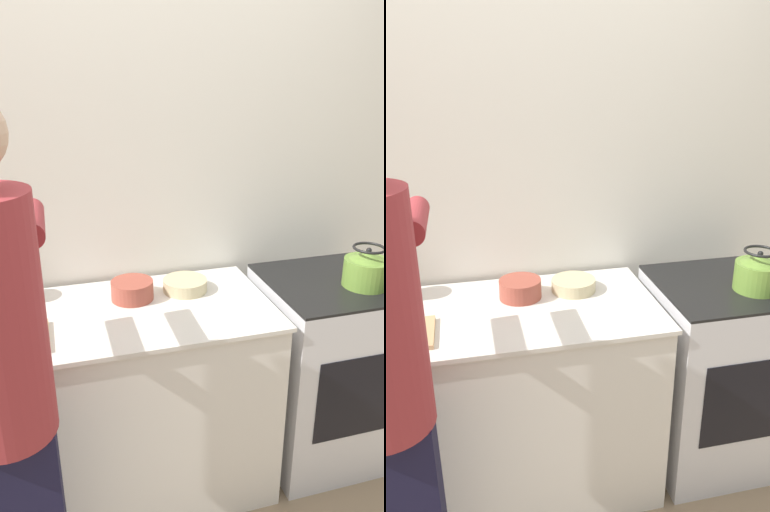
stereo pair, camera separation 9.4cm
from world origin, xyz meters
TOP-DOWN VIEW (x-y plane):
  - wall_back at (0.00, 0.69)m, footprint 8.00×0.05m
  - counter at (-0.32, 0.31)m, footprint 1.69×0.65m
  - oven at (0.86, 0.29)m, footprint 0.59×0.59m
  - person at (-0.52, -0.23)m, footprint 0.32×0.56m
  - cutting_board at (-0.55, 0.18)m, footprint 0.31×0.23m
  - kettle at (0.96, 0.21)m, footprint 0.20×0.20m
  - bowl_prep at (0.20, 0.44)m, footprint 0.20×0.20m
  - bowl_mixing at (-0.04, 0.42)m, footprint 0.18×0.18m

SIDE VIEW (x-z plane):
  - counter at x=-0.32m, z-range 0.00..0.91m
  - oven at x=0.86m, z-range 0.00..0.93m
  - cutting_board at x=-0.55m, z-range 0.91..0.92m
  - bowl_prep at x=0.20m, z-range 0.91..0.96m
  - bowl_mixing at x=-0.04m, z-range 0.91..0.99m
  - person at x=-0.52m, z-range 0.10..1.91m
  - kettle at x=0.96m, z-range 0.92..1.10m
  - wall_back at x=0.00m, z-range 0.00..2.60m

